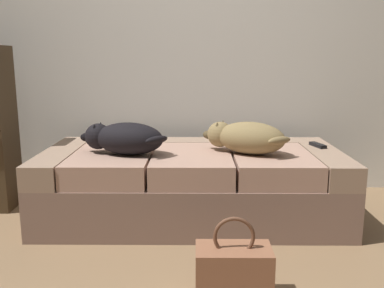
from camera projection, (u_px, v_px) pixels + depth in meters
name	position (u px, v px, depth m)	size (l,w,h in m)	color
back_wall	(193.00, 6.00, 3.19)	(6.40, 0.10, 2.80)	silver
couch	(192.00, 183.00, 2.76)	(1.89, 0.91, 0.44)	#836658
dog_dark	(124.00, 138.00, 2.58)	(0.57, 0.34, 0.20)	black
dog_tan	(245.00, 137.00, 2.61)	(0.55, 0.42, 0.20)	olive
tv_remote	(318.00, 145.00, 2.81)	(0.04, 0.15, 0.02)	black
handbag	(233.00, 273.00, 1.80)	(0.32, 0.18, 0.38)	#8E593D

